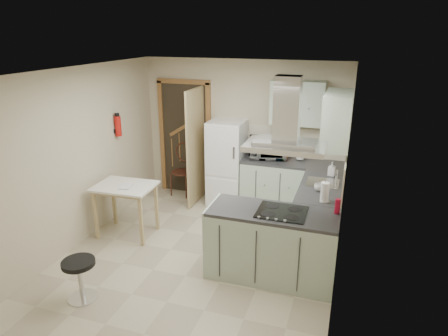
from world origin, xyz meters
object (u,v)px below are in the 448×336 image
(fridge, at_px, (227,163))
(bentwood_chair, at_px, (182,172))
(microwave, at_px, (268,148))
(extractor_hood, at_px, (285,146))
(drop_leaf_table, at_px, (127,210))
(stool, at_px, (81,280))
(peninsula, at_px, (272,244))

(fridge, bearing_deg, bentwood_chair, 173.07)
(microwave, bearing_deg, fridge, 172.59)
(extractor_hood, bearing_deg, drop_leaf_table, 170.58)
(fridge, relative_size, bentwood_chair, 1.69)
(fridge, height_order, microwave, fridge)
(drop_leaf_table, bearing_deg, fridge, 53.36)
(drop_leaf_table, relative_size, stool, 1.70)
(peninsula, relative_size, extractor_hood, 1.72)
(bentwood_chair, bearing_deg, peninsula, -39.39)
(stool, bearing_deg, fridge, 76.24)
(fridge, distance_m, microwave, 0.77)
(fridge, relative_size, stool, 2.99)
(extractor_hood, relative_size, bentwood_chair, 1.01)
(extractor_hood, height_order, microwave, extractor_hood)
(extractor_hood, distance_m, bentwood_chair, 3.32)
(peninsula, xyz_separation_m, bentwood_chair, (-2.14, 2.09, -0.01))
(fridge, xyz_separation_m, peninsula, (1.22, -1.98, -0.30))
(drop_leaf_table, bearing_deg, peninsula, -12.47)
(extractor_hood, height_order, bentwood_chair, extractor_hood)
(drop_leaf_table, height_order, microwave, microwave)
(fridge, xyz_separation_m, extractor_hood, (1.32, -1.98, 0.97))
(peninsula, xyz_separation_m, microwave, (-0.53, 2.05, 0.62))
(drop_leaf_table, bearing_deg, bentwood_chair, 82.08)
(peninsula, bearing_deg, stool, -150.38)
(drop_leaf_table, xyz_separation_m, stool, (0.31, -1.53, -0.15))
(stool, bearing_deg, microwave, 65.35)
(extractor_hood, bearing_deg, bentwood_chair, 136.93)
(peninsula, bearing_deg, drop_leaf_table, 170.18)
(stool, bearing_deg, extractor_hood, 28.43)
(bentwood_chair, bearing_deg, extractor_hood, -38.08)
(bentwood_chair, xyz_separation_m, stool, (0.15, -3.22, -0.19))
(peninsula, height_order, bentwood_chair, peninsula)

